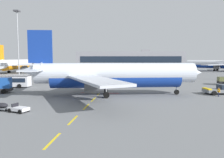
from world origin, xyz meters
TOP-DOWN VIEW (x-y plane):
  - ground at (40.00, 40.00)m, footprint 400.00×400.00m
  - apron_paint_markings at (18.00, 37.59)m, footprint 8.00×95.20m
  - airliner_foreground at (20.96, 19.33)m, footprint 34.73×34.12m
  - pushback_tug at (42.06, 23.02)m, footprint 6.44×4.08m
  - airliner_mid_left at (68.10, 106.43)m, footprint 29.44×27.37m
  - airliner_far_center at (-31.50, 80.10)m, footprint 35.24×35.56m
  - apron_shuttle_bus at (-6.25, 28.51)m, footprint 12.18×3.64m
  - baggage_train at (6.92, 5.63)m, footprint 8.62×4.16m
  - ground_crew_worker at (40.63, 20.02)m, footprint 0.37×0.67m
  - apron_light_mast_near at (-14.62, 51.26)m, footprint 1.80×1.80m
  - terminal_satellite at (21.91, 133.71)m, footprint 69.62×24.50m

SIDE VIEW (x-z plane):
  - ground at x=40.00m, z-range 0.00..0.00m
  - apron_paint_markings at x=18.00m, z-range 0.00..0.01m
  - baggage_train at x=6.92m, z-range -0.05..1.09m
  - pushback_tug at x=42.06m, z-range -0.14..1.94m
  - ground_crew_worker at x=40.63m, z-range 0.11..1.77m
  - apron_shuttle_bus at x=-6.25m, z-range 0.25..3.25m
  - airliner_mid_left at x=68.10m, z-range -2.00..9.34m
  - airliner_foreground at x=20.96m, z-range -2.15..10.05m
  - airliner_far_center at x=-31.50m, z-range -2.20..10.26m
  - terminal_satellite at x=21.91m, z-range -0.78..11.90m
  - apron_light_mast_near at x=-14.62m, z-range 2.95..26.05m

